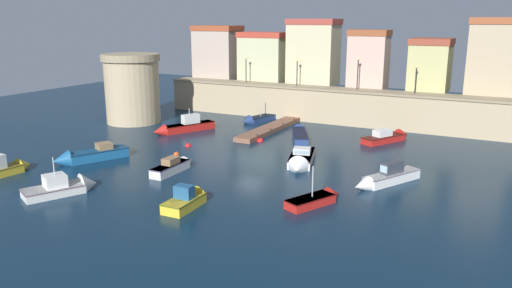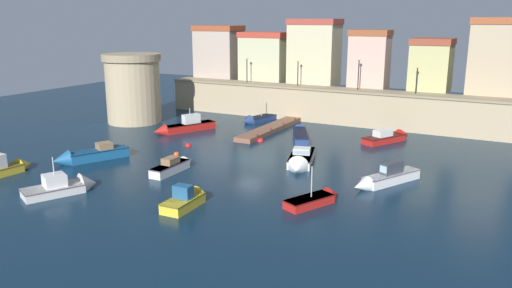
{
  "view_description": "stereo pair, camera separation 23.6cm",
  "coord_description": "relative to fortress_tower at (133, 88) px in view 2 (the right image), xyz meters",
  "views": [
    {
      "loc": [
        20.1,
        -36.63,
        11.92
      ],
      "look_at": [
        0.0,
        1.43,
        1.07
      ],
      "focal_mm": 34.88,
      "sensor_mm": 36.0,
      "label": 1
    },
    {
      "loc": [
        20.31,
        -36.52,
        11.92
      ],
      "look_at": [
        0.0,
        1.43,
        1.07
      ],
      "focal_mm": 34.88,
      "sensor_mm": 36.0,
      "label": 2
    }
  ],
  "objects": [
    {
      "name": "ground_plane",
      "position": [
        19.81,
        -7.88,
        -4.07
      ],
      "size": [
        104.4,
        104.4,
        0.0
      ],
      "primitive_type": "plane",
      "color": "#0C2338"
    },
    {
      "name": "quay_wall",
      "position": [
        19.81,
        10.99,
        -2.03
      ],
      "size": [
        42.0,
        3.24,
        4.06
      ],
      "color": "tan",
      "rests_on": "ground"
    },
    {
      "name": "old_town_backdrop",
      "position": [
        20.24,
        14.47,
        3.44
      ],
      "size": [
        40.28,
        4.96,
        8.27
      ],
      "color": "#AC998A",
      "rests_on": "ground"
    },
    {
      "name": "fortress_tower",
      "position": [
        0.0,
        0.0,
        0.0
      ],
      "size": [
        6.76,
        6.76,
        8.03
      ],
      "color": "tan",
      "rests_on": "ground"
    },
    {
      "name": "pier_dock",
      "position": [
        16.4,
        3.23,
        -3.83
      ],
      "size": [
        1.91,
        12.58,
        0.7
      ],
      "color": "brown",
      "rests_on": "ground"
    },
    {
      "name": "quay_lamp_0",
      "position": [
        9.17,
        10.99,
        2.15
      ],
      "size": [
        0.32,
        0.32,
        3.22
      ],
      "color": "black",
      "rests_on": "quay_wall"
    },
    {
      "name": "quay_lamp_1",
      "position": [
        16.2,
        10.99,
        2.13
      ],
      "size": [
        0.32,
        0.32,
        3.18
      ],
      "color": "black",
      "rests_on": "quay_wall"
    },
    {
      "name": "quay_lamp_2",
      "position": [
        23.68,
        10.99,
        2.38
      ],
      "size": [
        0.32,
        0.32,
        3.62
      ],
      "color": "black",
      "rests_on": "quay_wall"
    },
    {
      "name": "quay_lamp_3",
      "position": [
        30.11,
        10.99,
        2.04
      ],
      "size": [
        0.32,
        0.32,
        3.04
      ],
      "color": "black",
      "rests_on": "quay_wall"
    },
    {
      "name": "moored_boat_0",
      "position": [
        16.22,
        -13.7,
        -3.61
      ],
      "size": [
        1.19,
        5.02,
        1.41
      ],
      "rotation": [
        0.0,
        0.0,
        1.58
      ],
      "color": "silver",
      "rests_on": "ground"
    },
    {
      "name": "moored_boat_1",
      "position": [
        24.53,
        -7.43,
        -3.66
      ],
      "size": [
        3.66,
        6.89,
        1.76
      ],
      "rotation": [
        0.0,
        0.0,
        -1.28
      ],
      "color": "white",
      "rests_on": "ground"
    },
    {
      "name": "moored_boat_2",
      "position": [
        8.22,
        -1.59,
        -3.52
      ],
      "size": [
        4.35,
        7.2,
        2.75
      ],
      "rotation": [
        0.0,
        0.0,
        -2.01
      ],
      "color": "red",
      "rests_on": "ground"
    },
    {
      "name": "moored_boat_3",
      "position": [
        29.04,
        -15.09,
        -3.75
      ],
      "size": [
        3.02,
        4.6,
        2.98
      ],
      "rotation": [
        0.0,
        0.0,
        1.14
      ],
      "color": "red",
      "rests_on": "ground"
    },
    {
      "name": "moored_boat_4",
      "position": [
        12.74,
        6.83,
        -3.76
      ],
      "size": [
        2.62,
        5.45,
        3.22
      ],
      "rotation": [
        0.0,
        0.0,
        -1.81
      ],
      "color": "navy",
      "rests_on": "ground"
    },
    {
      "name": "moored_boat_5",
      "position": [
        29.09,
        4.66,
        -3.64
      ],
      "size": [
        4.17,
        6.11,
        1.68
      ],
      "rotation": [
        0.0,
        0.0,
        1.09
      ],
      "color": "red",
      "rests_on": "ground"
    },
    {
      "name": "moored_boat_6",
      "position": [
        4.89,
        -20.78,
        -3.54
      ],
      "size": [
        1.8,
        5.15,
        3.13
      ],
      "rotation": [
        0.0,
        0.0,
        1.49
      ],
      "color": "gold",
      "rests_on": "ground"
    },
    {
      "name": "moored_boat_7",
      "position": [
        20.43,
        2.07,
        -3.69
      ],
      "size": [
        4.29,
        6.92,
        1.25
      ],
      "rotation": [
        0.0,
        0.0,
        2.03
      ],
      "color": "navy",
      "rests_on": "ground"
    },
    {
      "name": "moored_boat_8",
      "position": [
        7.79,
        -14.77,
        -3.58
      ],
      "size": [
        4.16,
        6.53,
        1.75
      ],
      "rotation": [
        0.0,
        0.0,
        -2.0
      ],
      "color": "#195689",
      "rests_on": "ground"
    },
    {
      "name": "moored_boat_9",
      "position": [
        12.56,
        -21.42,
        -3.63
      ],
      "size": [
        3.8,
        5.34,
        3.28
      ],
      "rotation": [
        0.0,
        0.0,
        1.13
      ],
      "color": "silver",
      "rests_on": "ground"
    },
    {
      "name": "moored_boat_10",
      "position": [
        32.01,
        -9.04,
        -3.57
      ],
      "size": [
        4.04,
        6.36,
        1.8
      ],
      "rotation": [
        0.0,
        0.0,
        -2.04
      ],
      "color": "white",
      "rests_on": "ground"
    },
    {
      "name": "moored_boat_11",
      "position": [
        21.67,
        -19.41,
        -3.61
      ],
      "size": [
        1.62,
        4.14,
        1.89
      ],
      "rotation": [
        0.0,
        0.0,
        1.61
      ],
      "color": "gold",
      "rests_on": "ground"
    },
    {
      "name": "mooring_buoy_0",
      "position": [
        17.67,
        -1.51,
        -4.07
      ],
      "size": [
        0.67,
        0.67,
        0.67
      ],
      "primitive_type": "sphere",
      "color": "red",
      "rests_on": "ground"
    },
    {
      "name": "mooring_buoy_1",
      "position": [
        12.44,
        -6.55,
        -4.07
      ],
      "size": [
        0.6,
        0.6,
        0.6
      ],
      "primitive_type": "sphere",
      "color": "red",
      "rests_on": "ground"
    },
    {
      "name": "mooring_buoy_2",
      "position": [
        13.31,
        -9.58,
        -4.07
      ],
      "size": [
        0.54,
        0.54,
        0.54
      ],
      "primitive_type": "sphere",
      "color": "#EA4C19",
      "rests_on": "ground"
    }
  ]
}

